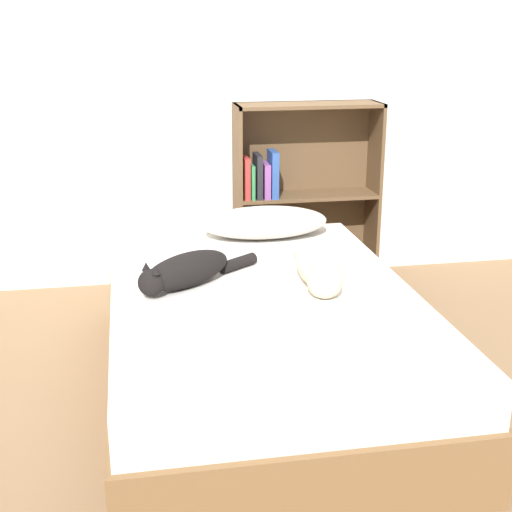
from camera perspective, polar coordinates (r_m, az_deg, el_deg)
ground_plane at (r=3.11m, az=0.48°, el=-10.39°), size 8.00×8.00×0.00m
wall_back at (r=4.13m, az=-3.30°, el=14.94°), size 8.00×0.06×2.50m
bed at (r=3.01m, az=0.49°, el=-6.73°), size 1.26×1.88×0.45m
pillow at (r=3.62m, az=0.69°, el=2.72°), size 0.64×0.34×0.15m
cat_light at (r=2.97m, az=4.87°, el=-1.09°), size 0.16×0.64×0.17m
cat_dark at (r=2.95m, az=-5.67°, el=-1.20°), size 0.55×0.44×0.14m
bookshelf at (r=4.19m, az=3.49°, el=5.19°), size 0.83×0.26×1.05m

